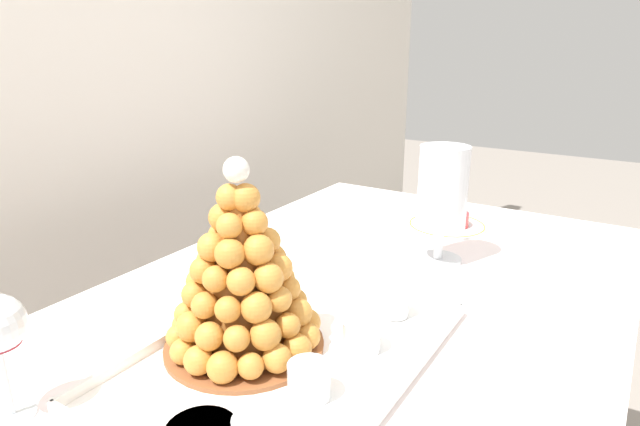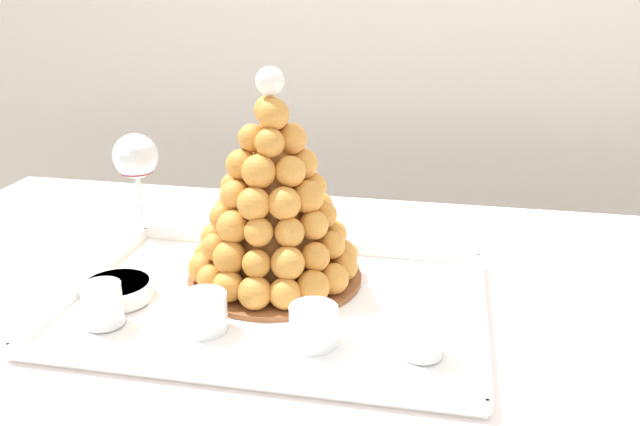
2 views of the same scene
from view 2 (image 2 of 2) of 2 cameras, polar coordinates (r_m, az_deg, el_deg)
buffet_table at (r=0.97m, az=5.15°, el=-13.27°), size 1.72×0.96×0.80m
serving_tray at (r=0.93m, az=-3.89°, el=-7.90°), size 0.57×0.39×0.02m
croquembouche at (r=0.95m, az=-4.04°, el=0.82°), size 0.26×0.26×0.31m
dessert_cup_left at (r=0.91m, az=-18.15°, el=-7.58°), size 0.05×0.05×0.06m
dessert_cup_mid_left at (r=0.87m, az=-9.96°, el=-8.51°), size 0.06×0.06×0.05m
dessert_cup_centre at (r=0.83m, az=-0.57°, el=-9.76°), size 0.06×0.06×0.05m
dessert_cup_mid_right at (r=0.81m, az=8.84°, el=-10.28°), size 0.05×0.05×0.06m
creme_brulee_ramekin at (r=0.98m, az=-17.03°, el=-6.29°), size 0.10×0.10×0.02m
wine_glass at (r=1.20m, az=-15.56°, el=4.46°), size 0.08×0.08×0.18m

